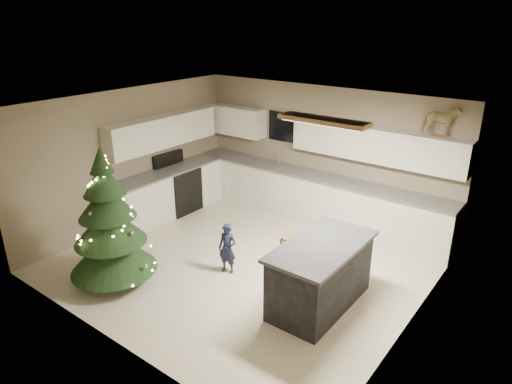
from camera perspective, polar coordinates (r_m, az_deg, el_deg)
ground_plane at (r=7.66m, az=-1.60°, el=-8.80°), size 5.50×5.50×0.00m
room_shell at (r=6.93m, az=-1.59°, el=3.73°), size 5.52×5.02×2.61m
cabinetry at (r=9.03m, az=0.36°, el=1.37°), size 5.50×3.20×2.00m
island at (r=6.49m, az=8.06°, el=-10.18°), size 0.90×1.70×0.95m
bar_stool at (r=7.26m, az=4.37°, el=-6.58°), size 0.32×0.32×0.60m
christmas_tree at (r=7.13m, az=-17.83°, el=-4.39°), size 1.34×1.29×2.14m
toddler at (r=7.23m, az=-3.60°, el=-7.06°), size 0.34×0.26×0.83m
rocking_horse at (r=7.89m, az=22.01°, el=8.24°), size 0.64×0.47×0.51m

